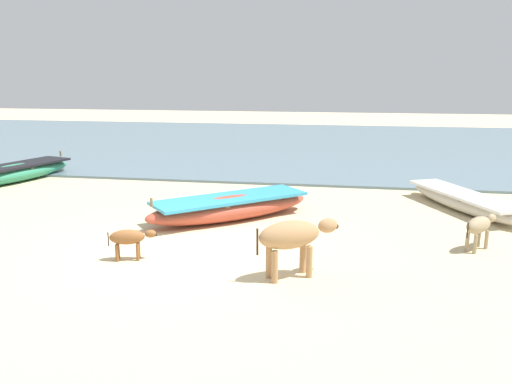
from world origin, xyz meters
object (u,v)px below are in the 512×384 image
calf_near_brown (129,238)px  calf_far_dun (479,226)px  fishing_boat_0 (14,172)px  fishing_boat_1 (463,201)px  fishing_boat_3 (230,207)px  cow_adult_tan (292,237)px

calf_near_brown → calf_far_dun: size_ratio=0.98×
fishing_boat_0 → fishing_boat_1: (13.61, -1.27, -0.06)m
fishing_boat_3 → cow_adult_tan: cow_adult_tan is taller
fishing_boat_0 → fishing_boat_1: size_ratio=1.07×
fishing_boat_0 → calf_near_brown: size_ratio=5.05×
cow_adult_tan → calf_far_dun: (3.46, 2.08, -0.23)m
fishing_boat_3 → calf_far_dun: bearing=124.7°
cow_adult_tan → calf_far_dun: 4.04m
fishing_boat_0 → cow_adult_tan: (9.79, -6.57, 0.42)m
fishing_boat_3 → calf_far_dun: 5.50m
fishing_boat_1 → fishing_boat_3: 5.99m
fishing_boat_0 → fishing_boat_1: 13.67m
cow_adult_tan → calf_far_dun: bearing=-1.7°
calf_near_brown → fishing_boat_1: bearing=18.7°
calf_near_brown → calf_far_dun: 6.78m
fishing_boat_1 → calf_far_dun: calf_far_dun is taller
fishing_boat_1 → calf_far_dun: size_ratio=4.63×
fishing_boat_3 → calf_near_brown: fishing_boat_3 is taller
calf_near_brown → calf_far_dun: bearing=-2.1°
fishing_boat_1 → cow_adult_tan: 6.55m
fishing_boat_3 → fishing_boat_0: bearing=-63.1°
fishing_boat_0 → calf_near_brown: (6.71, -6.26, 0.12)m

